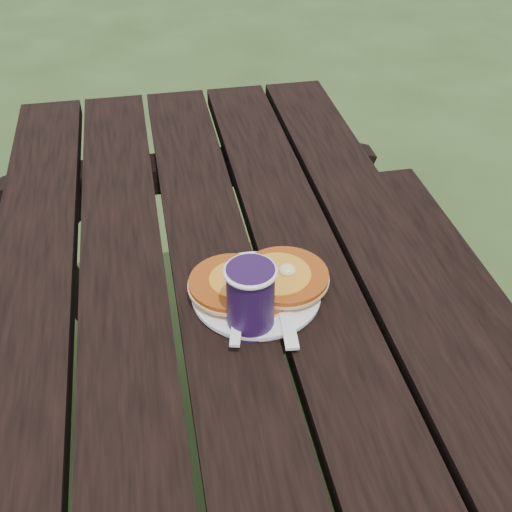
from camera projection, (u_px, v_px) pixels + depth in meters
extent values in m
cube|color=black|center=(234.00, 361.00, 0.94)|extent=(0.75, 1.80, 0.04)
cylinder|color=white|center=(256.00, 294.00, 1.01)|extent=(0.20, 0.20, 0.01)
cylinder|color=#AE4C13|center=(258.00, 286.00, 1.01)|extent=(0.14, 0.14, 0.01)
cylinder|color=#AE4C13|center=(232.00, 283.00, 1.00)|extent=(0.13, 0.13, 0.01)
cylinder|color=#AE4C13|center=(284.00, 276.00, 1.01)|extent=(0.14, 0.14, 0.01)
cylinder|color=orange|center=(278.00, 274.00, 1.00)|extent=(0.10, 0.10, 0.00)
ellipsoid|color=#F4E59E|center=(287.00, 270.00, 1.00)|extent=(0.03, 0.03, 0.02)
cube|color=white|center=(284.00, 306.00, 0.98)|extent=(0.04, 0.18, 0.00)
cylinder|color=#230F39|center=(251.00, 299.00, 0.93)|extent=(0.07, 0.07, 0.11)
torus|color=white|center=(250.00, 271.00, 0.90)|extent=(0.08, 0.08, 0.01)
cylinder|color=black|center=(250.00, 272.00, 0.90)|extent=(0.06, 0.06, 0.01)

